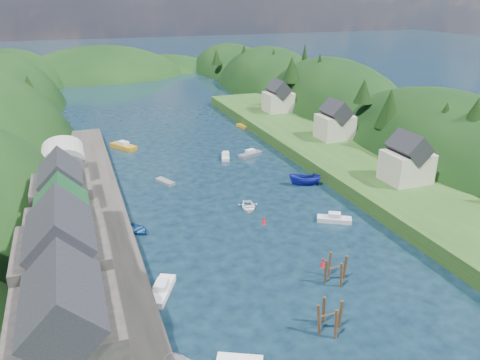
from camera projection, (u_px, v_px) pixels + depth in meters
name	position (u px, v px, depth m)	size (l,w,h in m)	color
ground	(203.00, 161.00, 94.53)	(600.00, 600.00, 0.00)	black
hillside_right	(331.00, 140.00, 133.48)	(36.00, 245.56, 48.00)	black
far_hills	(129.00, 97.00, 207.11)	(103.00, 68.00, 44.00)	black
hill_trees	(188.00, 91.00, 104.66)	(91.51, 151.88, 12.73)	black
quay_left	(87.00, 247.00, 60.29)	(12.00, 110.00, 2.00)	#2D2B28
terrace_left_grass	(28.00, 255.00, 57.96)	(12.00, 110.00, 2.50)	#234719
quayside_buildings	(66.00, 261.00, 45.53)	(8.00, 35.84, 12.90)	#2D2B28
boat_sheds	(64.00, 169.00, 74.66)	(7.00, 21.00, 7.50)	#2D2D30
terrace_right	(337.00, 156.00, 93.36)	(16.00, 120.00, 2.40)	#234719
right_bank_cottages	(330.00, 122.00, 99.88)	(9.00, 59.24, 8.41)	beige
piling_cluster_near	(330.00, 319.00, 46.23)	(2.88, 2.72, 3.89)	#382314
piling_cluster_far	(335.00, 271.00, 54.35)	(3.09, 2.89, 3.74)	#382314
channel_buoy_near	(323.00, 263.00, 57.63)	(0.70, 0.70, 1.10)	red
channel_buoy_far	(264.00, 221.00, 68.35)	(0.70, 0.70, 1.10)	red
moored_boats	(234.00, 222.00, 67.52)	(37.39, 91.40, 2.46)	silver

